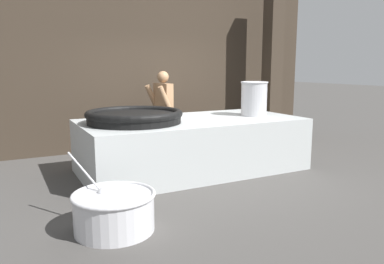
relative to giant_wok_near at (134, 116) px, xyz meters
The scene contains 8 objects.
ground_plane 1.42m from the giant_wok_near, ahead, with size 60.00×60.00×0.00m, color #474442.
back_wall 2.64m from the giant_wok_near, 66.27° to the left, with size 8.53×0.24×3.63m, color #382D23.
support_pillar 4.21m from the giant_wok_near, 20.14° to the left, with size 0.35×0.35×3.63m, color #382D23.
hearth_platform 1.15m from the giant_wok_near, ahead, with size 3.71×1.83×0.89m.
giant_wok_near is the anchor object (origin of this frame).
stock_pot 2.23m from the giant_wok_near, ahead, with size 0.49×0.49×0.62m.
cook 1.73m from the giant_wok_near, 51.93° to the left, with size 0.44×0.65×1.68m.
prep_bowl_vegetables 2.15m from the giant_wok_near, 115.47° to the right, with size 0.90×1.09×0.79m.
Camera 1 is at (-2.89, -5.58, 1.75)m, focal length 35.00 mm.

